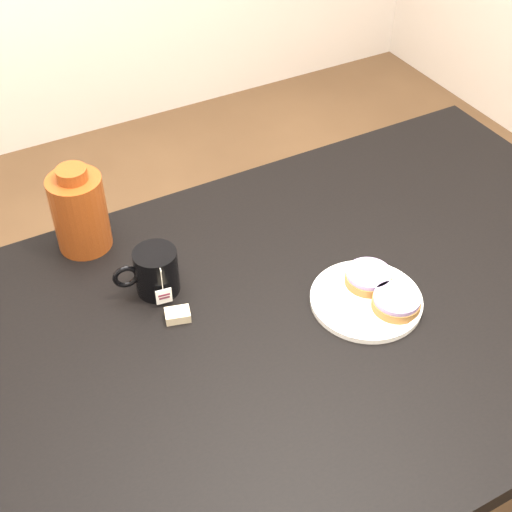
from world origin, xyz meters
The scene contains 8 objects.
ground_plane centered at (0.00, 0.00, 0.00)m, with size 4.00×4.00×0.00m, color brown.
table centered at (0.00, 0.00, 0.67)m, with size 1.40×0.90×0.75m.
plate centered at (0.08, -0.03, 0.76)m, with size 0.21×0.21×0.02m.
bagel_back centered at (0.10, 0.00, 0.77)m, with size 0.12×0.12×0.03m.
bagel_front centered at (0.11, -0.08, 0.77)m, with size 0.11×0.11×0.03m.
mug centered at (-0.25, 0.18, 0.80)m, with size 0.13×0.09×0.09m.
teabag_pouch centered at (-0.25, 0.10, 0.76)m, with size 0.04×0.03×0.02m, color #C6B793.
bagel_package centered at (-0.33, 0.38, 0.83)m, with size 0.12×0.12×0.19m.
Camera 1 is at (-0.55, -0.75, 1.70)m, focal length 50.00 mm.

